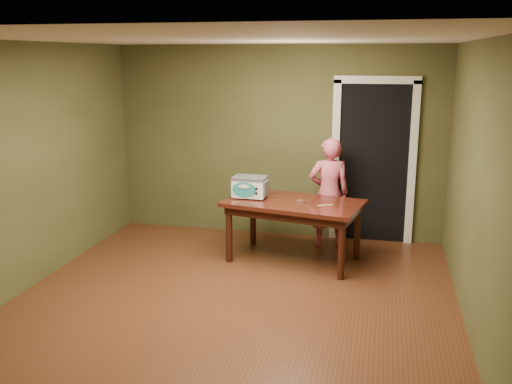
% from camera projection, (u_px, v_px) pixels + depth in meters
% --- Properties ---
extents(floor, '(5.00, 5.00, 0.00)m').
position_uv_depth(floor, '(230.00, 306.00, 5.72)').
color(floor, '#572D19').
rests_on(floor, ground).
extents(room_shell, '(4.52, 5.02, 2.61)m').
position_uv_depth(room_shell, '(228.00, 137.00, 5.32)').
color(room_shell, '#4F512B').
rests_on(room_shell, ground).
extents(doorway, '(1.10, 0.66, 2.25)m').
position_uv_depth(doorway, '(374.00, 160.00, 7.83)').
color(doorway, black).
rests_on(doorway, ground).
extents(dining_table, '(1.75, 1.20, 0.75)m').
position_uv_depth(dining_table, '(294.00, 209.00, 6.85)').
color(dining_table, black).
rests_on(dining_table, floor).
extents(toy_oven, '(0.44, 0.31, 0.26)m').
position_uv_depth(toy_oven, '(250.00, 186.00, 6.98)').
color(toy_oven, '#4C4F54').
rests_on(toy_oven, dining_table).
extents(baking_pan, '(0.10, 0.10, 0.02)m').
position_uv_depth(baking_pan, '(300.00, 201.00, 6.79)').
color(baking_pan, silver).
rests_on(baking_pan, dining_table).
extents(spatula, '(0.17, 0.10, 0.01)m').
position_uv_depth(spatula, '(325.00, 205.00, 6.63)').
color(spatula, '#D0CD5A').
rests_on(spatula, dining_table).
extents(child, '(0.59, 0.46, 1.44)m').
position_uv_depth(child, '(329.00, 193.00, 7.35)').
color(child, '#D55771').
rests_on(child, floor).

